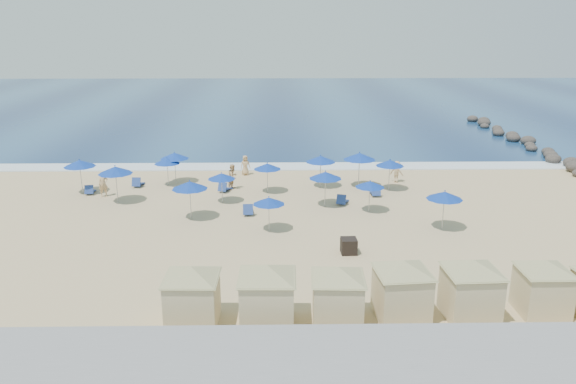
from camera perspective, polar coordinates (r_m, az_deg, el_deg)
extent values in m
plane|color=tan|center=(31.74, -1.10, -4.27)|extent=(160.00, 160.00, 0.00)
cube|color=navy|center=(85.40, -1.08, 9.04)|extent=(160.00, 80.00, 0.06)
cube|color=white|center=(46.54, -1.09, 2.60)|extent=(160.00, 2.50, 0.08)
cube|color=gray|center=(19.84, -1.12, -16.29)|extent=(160.00, 2.20, 1.10)
ellipsoid|color=#2D2826|center=(50.48, 27.17, 2.29)|extent=(1.48, 1.48, 0.96)
ellipsoid|color=#2D2826|center=(51.99, 26.88, 2.67)|extent=(1.40, 1.40, 0.91)
ellipsoid|color=#2D2826|center=(52.91, 25.34, 3.07)|extent=(1.32, 1.32, 0.86)
ellipsoid|color=#2D2826|center=(54.44, 25.12, 3.41)|extent=(1.24, 1.24, 0.81)
ellipsoid|color=#2D2826|center=(55.97, 24.91, 3.74)|extent=(1.16, 1.16, 0.75)
ellipsoid|color=#2D2826|center=(56.94, 23.51, 4.09)|extent=(1.08, 1.08, 0.70)
ellipsoid|color=#2D2826|center=(58.48, 23.35, 4.38)|extent=(1.00, 1.00, 0.65)
ellipsoid|color=#2D2826|center=(59.99, 23.21, 4.81)|extent=(1.48, 1.48, 0.96)
ellipsoid|color=#2D2826|center=(61.01, 21.93, 5.11)|extent=(1.40, 1.40, 0.91)
ellipsoid|color=#2D2826|center=(62.56, 21.82, 5.36)|extent=(1.32, 1.32, 0.86)
ellipsoid|color=#2D2826|center=(63.61, 20.61, 5.64)|extent=(1.24, 1.24, 0.81)
ellipsoid|color=#2D2826|center=(65.16, 20.53, 5.86)|extent=(1.16, 1.16, 0.75)
ellipsoid|color=#2D2826|center=(66.71, 20.46, 6.08)|extent=(1.08, 1.08, 0.70)
ellipsoid|color=#2D2826|center=(67.80, 19.34, 6.33)|extent=(1.00, 1.00, 0.65)
ellipsoid|color=#2D2826|center=(69.33, 19.31, 6.65)|extent=(1.48, 1.48, 0.96)
ellipsoid|color=#2D2826|center=(70.89, 19.27, 6.84)|extent=(1.40, 1.40, 0.91)
ellipsoid|color=#2D2826|center=(72.00, 18.24, 7.06)|extent=(1.32, 1.32, 0.86)
cube|color=black|center=(29.16, 6.19, -5.47)|extent=(0.83, 0.83, 0.80)
cube|color=beige|center=(22.64, -9.67, -10.84)|extent=(2.00, 2.00, 1.95)
cube|color=tan|center=(22.21, -9.79, -8.60)|extent=(2.10, 2.10, 0.08)
pyramid|color=tan|center=(22.00, -9.85, -7.45)|extent=(4.28, 4.28, 0.49)
cube|color=beige|center=(22.23, -2.11, -11.01)|extent=(2.08, 2.08, 2.04)
cube|color=tan|center=(21.77, -2.14, -8.63)|extent=(2.18, 2.18, 0.08)
pyramid|color=tan|center=(21.56, -2.16, -7.41)|extent=(4.47, 4.47, 0.51)
cube|color=beige|center=(22.48, 5.05, -10.92)|extent=(1.99, 1.99, 1.91)
cube|color=tan|center=(22.06, 5.11, -8.72)|extent=(2.08, 2.08, 0.08)
pyramid|color=tan|center=(21.86, 5.15, -7.59)|extent=(4.18, 4.18, 0.48)
cube|color=beige|center=(23.21, 11.46, -10.19)|extent=(2.14, 2.14, 1.97)
cube|color=tan|center=(22.79, 11.60, -7.97)|extent=(2.25, 2.25, 0.08)
pyramid|color=tan|center=(22.59, 11.67, -6.83)|extent=(4.30, 4.30, 0.49)
cube|color=beige|center=(23.93, 18.03, -9.85)|extent=(2.08, 2.08, 1.98)
cube|color=tan|center=(23.51, 18.25, -7.68)|extent=(2.18, 2.18, 0.08)
pyramid|color=tan|center=(23.32, 18.36, -6.57)|extent=(4.34, 4.34, 0.50)
cube|color=beige|center=(25.33, 24.41, -9.21)|extent=(1.85, 1.85, 1.85)
cube|color=tan|center=(24.97, 24.66, -7.30)|extent=(1.94, 1.94, 0.07)
pyramid|color=tan|center=(24.80, 24.79, -6.32)|extent=(4.05, 4.05, 0.46)
cylinder|color=#A5A8AD|center=(41.61, -20.26, 1.20)|extent=(0.05, 0.05, 1.97)
cone|color=#0D3296|center=(41.33, -20.42, 2.75)|extent=(2.17, 2.17, 0.47)
sphere|color=#0D3296|center=(41.27, -20.46, 3.14)|extent=(0.08, 0.08, 0.08)
cylinder|color=#A5A8AD|center=(38.63, -16.99, 0.42)|extent=(0.05, 0.05, 2.04)
cone|color=#0D3296|center=(38.32, -17.14, 2.15)|extent=(2.25, 2.25, 0.48)
sphere|color=#0D3296|center=(38.25, -17.18, 2.57)|extent=(0.09, 0.09, 0.09)
cylinder|color=#A5A8AD|center=(41.89, -12.11, 1.77)|extent=(0.04, 0.04, 1.69)
cone|color=#0D3296|center=(41.65, -12.19, 3.10)|extent=(1.87, 1.87, 0.40)
sphere|color=#0D3296|center=(41.59, -12.21, 3.43)|extent=(0.07, 0.07, 0.07)
cylinder|color=#A5A8AD|center=(34.33, -9.87, -1.17)|extent=(0.05, 0.05, 1.95)
cone|color=#0D3296|center=(34.00, -9.96, 0.69)|extent=(2.16, 2.16, 0.46)
sphere|color=#0D3296|center=(33.92, -9.99, 1.15)|extent=(0.08, 0.08, 0.08)
cylinder|color=#A5A8AD|center=(42.43, -11.37, 2.15)|extent=(0.05, 0.05, 1.90)
cone|color=#0D3296|center=(42.16, -11.46, 3.63)|extent=(2.10, 2.10, 0.45)
sphere|color=#0D3296|center=(42.11, -11.48, 4.00)|extent=(0.08, 0.08, 0.08)
cylinder|color=#A5A8AD|center=(37.25, -6.72, 0.16)|extent=(0.04, 0.04, 1.66)
cone|color=#0D3296|center=(36.99, -6.77, 1.61)|extent=(1.83, 1.83, 0.39)
sphere|color=#0D3296|center=(36.93, -6.78, 1.97)|extent=(0.07, 0.07, 0.07)
cylinder|color=#A5A8AD|center=(31.93, -1.94, -2.57)|extent=(0.04, 0.04, 1.65)
cone|color=#0D3296|center=(31.62, -1.96, -0.90)|extent=(1.82, 1.82, 0.39)
sphere|color=#0D3296|center=(31.55, -1.96, -0.49)|extent=(0.07, 0.07, 0.07)
cylinder|color=#A5A8AD|center=(40.52, 3.31, 1.80)|extent=(0.05, 0.05, 1.94)
cone|color=#0D3296|center=(40.24, 3.33, 3.38)|extent=(2.14, 2.14, 0.46)
sphere|color=#0D3296|center=(40.18, 3.34, 3.77)|extent=(0.08, 0.08, 0.08)
cylinder|color=#A5A8AD|center=(36.28, 3.79, -0.01)|extent=(0.05, 0.05, 1.91)
cone|color=#0D3296|center=(35.98, 3.82, 1.72)|extent=(2.11, 2.11, 0.45)
sphere|color=#0D3296|center=(35.91, 3.83, 2.14)|extent=(0.08, 0.08, 0.08)
cylinder|color=#A5A8AD|center=(40.75, 7.22, 1.91)|extent=(0.06, 0.06, 2.11)
cone|color=#0D3296|center=(40.45, 7.28, 3.62)|extent=(2.33, 2.33, 0.50)
sphere|color=#0D3296|center=(40.38, 7.30, 4.04)|extent=(0.09, 0.09, 0.09)
cylinder|color=#A5A8AD|center=(35.52, 8.26, -0.73)|extent=(0.04, 0.04, 1.66)
cone|color=#0D3296|center=(35.24, 8.33, 0.79)|extent=(1.83, 1.83, 0.39)
sphere|color=#0D3296|center=(35.18, 8.34, 1.17)|extent=(0.07, 0.07, 0.07)
cylinder|color=#A5A8AD|center=(33.32, 15.48, -2.15)|extent=(0.05, 0.05, 1.88)
cone|color=#0D3296|center=(32.99, 15.63, -0.33)|extent=(2.07, 2.07, 0.44)
sphere|color=#0D3296|center=(32.92, 15.66, 0.13)|extent=(0.08, 0.08, 0.08)
cylinder|color=#A5A8AD|center=(40.46, 10.24, 1.45)|extent=(0.05, 0.05, 1.81)
cone|color=#0D3296|center=(40.20, 10.32, 2.92)|extent=(2.00, 2.00, 0.43)
sphere|color=#0D3296|center=(40.14, 10.34, 3.29)|extent=(0.08, 0.08, 0.08)
cylinder|color=#A5A8AD|center=(39.24, -2.10, 1.17)|extent=(0.05, 0.05, 1.74)
cone|color=#0D3296|center=(38.97, -2.12, 2.63)|extent=(1.92, 1.92, 0.41)
sphere|color=#0D3296|center=(38.91, -2.12, 2.99)|extent=(0.07, 0.07, 0.07)
cube|color=navy|center=(41.62, -19.42, 0.11)|extent=(0.75, 1.30, 0.34)
cube|color=navy|center=(41.06, -19.57, 0.24)|extent=(0.62, 0.42, 0.60)
cube|color=navy|center=(42.48, -14.94, 0.85)|extent=(0.68, 1.34, 0.36)
cube|color=navy|center=(41.90, -15.17, 0.99)|extent=(0.63, 0.39, 0.64)
cube|color=navy|center=(40.05, -6.37, 0.37)|extent=(0.97, 1.42, 0.36)
cube|color=navy|center=(39.50, -6.68, 0.52)|extent=(0.69, 0.52, 0.63)
cube|color=navy|center=(35.14, -4.08, -1.90)|extent=(0.69, 1.35, 0.36)
cube|color=navy|center=(34.53, -4.08, -1.78)|extent=(0.64, 0.40, 0.64)
cube|color=navy|center=(37.20, 5.59, -0.89)|extent=(0.98, 1.41, 0.35)
cube|color=navy|center=(36.62, 5.43, -0.75)|extent=(0.68, 0.52, 0.62)
cube|color=navy|center=(39.30, 8.81, -0.05)|extent=(0.61, 1.29, 0.35)
cube|color=navy|center=(38.71, 8.96, 0.09)|extent=(0.60, 0.35, 0.62)
imported|color=tan|center=(40.32, -18.26, 0.77)|extent=(0.76, 0.67, 1.76)
imported|color=tan|center=(40.26, -5.61, 1.56)|extent=(1.02, 1.10, 1.81)
imported|color=tan|center=(42.61, 10.98, 2.03)|extent=(1.20, 1.04, 1.61)
imported|color=tan|center=(44.01, -4.36, 2.73)|extent=(0.88, 0.70, 1.56)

